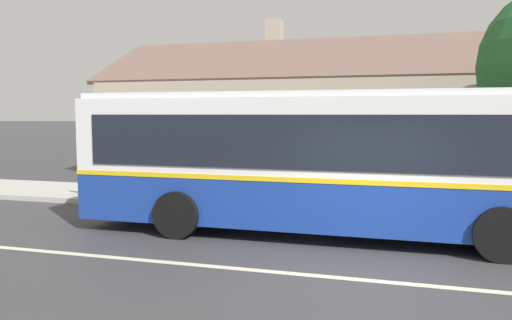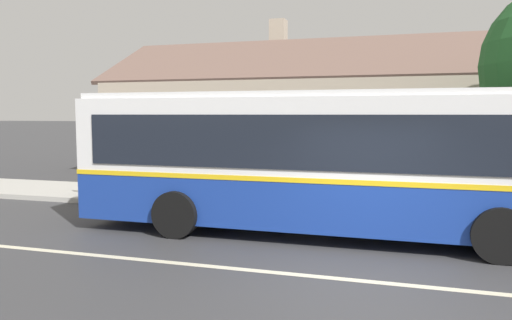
# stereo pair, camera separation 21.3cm
# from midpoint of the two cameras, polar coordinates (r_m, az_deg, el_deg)

# --- Properties ---
(ground_plane) EXTENTS (300.00, 300.00, 0.00)m
(ground_plane) POSITION_cam_midpoint_polar(r_m,az_deg,el_deg) (8.24, 11.46, -13.31)
(ground_plane) COLOR #38383A
(sidewalk_far) EXTENTS (60.00, 3.00, 0.15)m
(sidewalk_far) POSITION_cam_midpoint_polar(r_m,az_deg,el_deg) (14.04, 13.48, -5.28)
(sidewalk_far) COLOR #ADAAA3
(sidewalk_far) RESTS_ON ground
(lane_divider_stripe) EXTENTS (60.00, 0.16, 0.01)m
(lane_divider_stripe) POSITION_cam_midpoint_polar(r_m,az_deg,el_deg) (8.24, 11.46, -13.28)
(lane_divider_stripe) COLOR beige
(lane_divider_stripe) RESTS_ON ground
(community_building) EXTENTS (27.61, 8.58, 6.87)m
(community_building) POSITION_cam_midpoint_polar(r_m,az_deg,el_deg) (21.59, 20.71, 3.46)
(community_building) COLOR tan
(community_building) RESTS_ON ground
(transit_bus) EXTENTS (10.78, 2.80, 3.07)m
(transit_bus) POSITION_cam_midpoint_polar(r_m,az_deg,el_deg) (10.86, 7.46, 0.17)
(transit_bus) COLOR navy
(transit_bus) RESTS_ON ground
(bench_by_building) EXTENTS (1.50, 0.51, 0.94)m
(bench_by_building) POSITION_cam_midpoint_polar(r_m,az_deg,el_deg) (15.86, -17.44, -2.41)
(bench_by_building) COLOR #4C4C4C
(bench_by_building) RESTS_ON sidewalk_far
(bench_down_street) EXTENTS (1.56, 0.51, 0.94)m
(bench_down_street) POSITION_cam_midpoint_polar(r_m,az_deg,el_deg) (14.29, -0.99, -2.97)
(bench_down_street) COLOR #4C4C4C
(bench_down_street) RESTS_ON sidewalk_far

